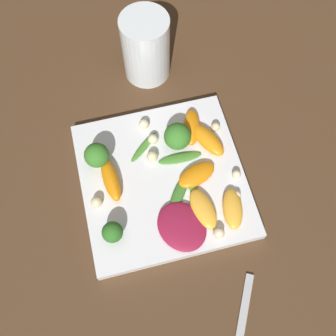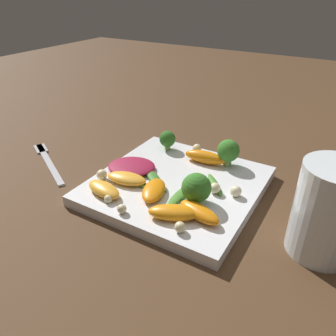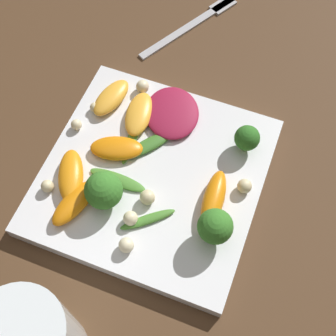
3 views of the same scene
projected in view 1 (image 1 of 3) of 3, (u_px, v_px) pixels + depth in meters
name	position (u px, v px, depth m)	size (l,w,h in m)	color
ground_plane	(163.00, 182.00, 0.62)	(2.40, 2.40, 0.00)	#4C331E
plate	(163.00, 180.00, 0.61)	(0.25, 0.25, 0.02)	white
drinking_glass	(146.00, 48.00, 0.65)	(0.08, 0.08, 0.12)	white
radicchio_leaf_0	(182.00, 226.00, 0.57)	(0.10, 0.09, 0.01)	maroon
orange_segment_0	(111.00, 179.00, 0.59)	(0.08, 0.03, 0.02)	orange
orange_segment_1	(203.00, 209.00, 0.58)	(0.07, 0.04, 0.02)	#FCAD33
orange_segment_2	(192.00, 127.00, 0.63)	(0.07, 0.04, 0.02)	orange
orange_segment_3	(233.00, 209.00, 0.58)	(0.07, 0.04, 0.02)	#FCAD33
orange_segment_4	(208.00, 140.00, 0.62)	(0.07, 0.06, 0.02)	orange
orange_segment_5	(197.00, 175.00, 0.60)	(0.05, 0.07, 0.02)	orange
broccoli_floret_0	(177.00, 137.00, 0.61)	(0.04, 0.04, 0.05)	#7A9E51
broccoli_floret_1	(97.00, 156.00, 0.59)	(0.04, 0.04, 0.05)	#84AD5B
broccoli_floret_2	(112.00, 232.00, 0.55)	(0.03, 0.03, 0.04)	#84AD5B
arugula_sprig_0	(179.00, 193.00, 0.59)	(0.06, 0.05, 0.01)	#3D7528
arugula_sprig_1	(180.00, 158.00, 0.62)	(0.02, 0.07, 0.01)	#47842D
arugula_sprig_2	(194.00, 190.00, 0.59)	(0.07, 0.02, 0.00)	#518E33
arugula_sprig_3	(144.00, 147.00, 0.62)	(0.05, 0.06, 0.01)	#47842D
macadamia_nut_0	(97.00, 202.00, 0.58)	(0.02, 0.02, 0.02)	beige
macadamia_nut_1	(219.00, 233.00, 0.56)	(0.02, 0.02, 0.02)	beige
macadamia_nut_2	(236.00, 174.00, 0.60)	(0.01, 0.01, 0.01)	beige
macadamia_nut_3	(237.00, 195.00, 0.59)	(0.01, 0.01, 0.01)	beige
macadamia_nut_4	(152.00, 156.00, 0.61)	(0.02, 0.02, 0.02)	beige
macadamia_nut_5	(144.00, 124.00, 0.63)	(0.02, 0.02, 0.02)	beige
macadamia_nut_6	(216.00, 127.00, 0.63)	(0.01, 0.01, 0.01)	beige
macadamia_nut_7	(151.00, 139.00, 0.62)	(0.02, 0.02, 0.02)	beige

